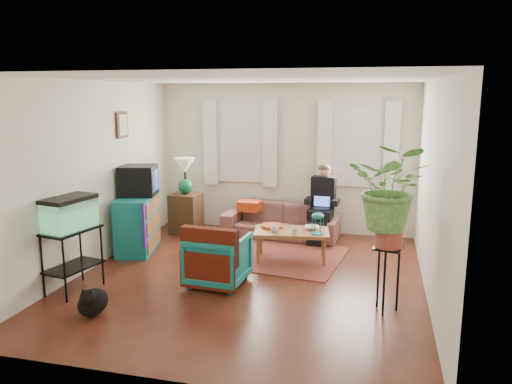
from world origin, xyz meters
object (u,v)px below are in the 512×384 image
(side_table, at_px, (186,213))
(plant_stand, at_px, (387,279))
(coffee_table, at_px, (291,245))
(sofa, at_px, (281,215))
(armchair, at_px, (218,257))
(dresser, at_px, (137,224))
(aquarium_stand, at_px, (73,260))

(side_table, relative_size, plant_stand, 0.93)
(side_table, xyz_separation_m, coffee_table, (2.07, -1.01, -0.13))
(sofa, distance_m, armchair, 2.35)
(side_table, height_order, coffee_table, side_table)
(side_table, relative_size, armchair, 0.96)
(sofa, xyz_separation_m, dresser, (-2.02, -1.30, 0.05))
(dresser, distance_m, plant_stand, 3.99)
(aquarium_stand, height_order, armchair, aquarium_stand)
(aquarium_stand, height_order, plant_stand, aquarium_stand)
(dresser, distance_m, aquarium_stand, 1.68)
(armchair, xyz_separation_m, plant_stand, (2.10, -0.32, 0.02))
(dresser, bearing_deg, sofa, 20.27)
(aquarium_stand, relative_size, plant_stand, 1.05)
(side_table, distance_m, aquarium_stand, 2.86)
(coffee_table, distance_m, plant_stand, 2.01)
(side_table, xyz_separation_m, aquarium_stand, (-0.35, -2.84, 0.05))
(sofa, xyz_separation_m, aquarium_stand, (-2.03, -2.98, 0.01))
(dresser, bearing_deg, coffee_table, -9.15)
(sofa, height_order, armchair, sofa)
(side_table, relative_size, aquarium_stand, 0.88)
(sofa, relative_size, coffee_table, 1.80)
(side_table, bearing_deg, aquarium_stand, -97.04)
(sofa, relative_size, aquarium_stand, 2.46)
(dresser, bearing_deg, side_table, 61.02)
(dresser, bearing_deg, aquarium_stand, -102.97)
(aquarium_stand, xyz_separation_m, plant_stand, (3.76, 0.34, -0.02))
(aquarium_stand, distance_m, coffee_table, 3.03)
(sofa, distance_m, coffee_table, 1.23)
(coffee_table, bearing_deg, armchair, -131.06)
(aquarium_stand, bearing_deg, plant_stand, 16.14)
(armchair, bearing_deg, dresser, -27.14)
(side_table, distance_m, dresser, 1.21)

